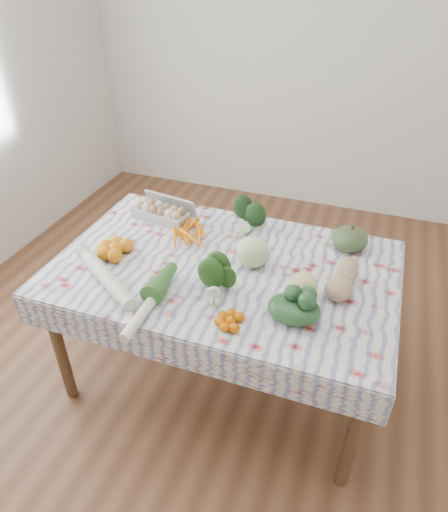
{
  "coord_description": "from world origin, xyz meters",
  "views": [
    {
      "loc": [
        0.61,
        -1.71,
        2.08
      ],
      "look_at": [
        0.0,
        0.0,
        0.82
      ],
      "focal_mm": 32.0,
      "sensor_mm": 36.0,
      "label": 1
    }
  ],
  "objects_px": {
    "dining_table": "(224,279)",
    "butternut_squash": "(343,278)",
    "kabocha_squash": "(350,238)",
    "cabbage": "(253,252)",
    "grapefruit": "(303,286)",
    "egg_carton": "(161,213)"
  },
  "relations": [
    {
      "from": "cabbage",
      "to": "grapefruit",
      "type": "bearing_deg",
      "value": -29.31
    },
    {
      "from": "egg_carton",
      "to": "grapefruit",
      "type": "xyz_separation_m",
      "value": [
        0.9,
        -0.4,
        0.02
      ]
    },
    {
      "from": "cabbage",
      "to": "grapefruit",
      "type": "height_order",
      "value": "cabbage"
    },
    {
      "from": "dining_table",
      "to": "cabbage",
      "type": "xyz_separation_m",
      "value": [
        0.13,
        0.05,
        0.16
      ]
    },
    {
      "from": "dining_table",
      "to": "grapefruit",
      "type": "bearing_deg",
      "value": -14.4
    },
    {
      "from": "dining_table",
      "to": "butternut_squash",
      "type": "distance_m",
      "value": 0.59
    },
    {
      "from": "kabocha_squash",
      "to": "grapefruit",
      "type": "distance_m",
      "value": 0.49
    },
    {
      "from": "egg_carton",
      "to": "grapefruit",
      "type": "height_order",
      "value": "grapefruit"
    },
    {
      "from": "egg_carton",
      "to": "cabbage",
      "type": "distance_m",
      "value": 0.67
    },
    {
      "from": "butternut_squash",
      "to": "kabocha_squash",
      "type": "bearing_deg",
      "value": 98.56
    },
    {
      "from": "dining_table",
      "to": "grapefruit",
      "type": "relative_size",
      "value": 12.65
    },
    {
      "from": "butternut_squash",
      "to": "egg_carton",
      "type": "bearing_deg",
      "value": 171.69
    },
    {
      "from": "cabbage",
      "to": "butternut_squash",
      "type": "distance_m",
      "value": 0.44
    },
    {
      "from": "egg_carton",
      "to": "cabbage",
      "type": "xyz_separation_m",
      "value": [
        0.62,
        -0.24,
        0.03
      ]
    },
    {
      "from": "butternut_squash",
      "to": "grapefruit",
      "type": "xyz_separation_m",
      "value": [
        -0.16,
        -0.12,
        0.0
      ]
    },
    {
      "from": "dining_table",
      "to": "egg_carton",
      "type": "bearing_deg",
      "value": 148.96
    },
    {
      "from": "egg_carton",
      "to": "grapefruit",
      "type": "bearing_deg",
      "value": -14.77
    },
    {
      "from": "cabbage",
      "to": "grapefruit",
      "type": "distance_m",
      "value": 0.32
    },
    {
      "from": "kabocha_squash",
      "to": "cabbage",
      "type": "distance_m",
      "value": 0.53
    },
    {
      "from": "grapefruit",
      "to": "cabbage",
      "type": "bearing_deg",
      "value": 150.69
    },
    {
      "from": "egg_carton",
      "to": "kabocha_squash",
      "type": "height_order",
      "value": "kabocha_squash"
    },
    {
      "from": "cabbage",
      "to": "kabocha_squash",
      "type": "bearing_deg",
      "value": 36.34
    }
  ]
}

